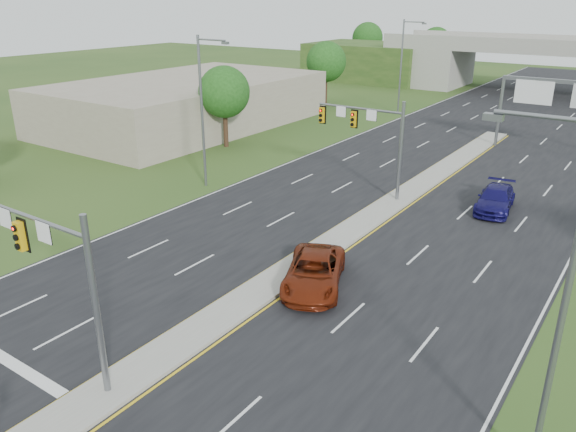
{
  "coord_description": "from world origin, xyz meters",
  "views": [
    {
      "loc": [
        14.85,
        -9.96,
        13.47
      ],
      "look_at": [
        -0.33,
        11.99,
        3.0
      ],
      "focal_mm": 35.0,
      "sensor_mm": 36.0,
      "label": 1
    }
  ],
  "objects_px": {
    "signal_mast_near": "(49,262)",
    "sign_gantry": "(566,97)",
    "car_far_b": "(495,199)",
    "signal_mast_far": "(371,131)",
    "overpass": "(559,71)",
    "car_far_a": "(314,272)"
  },
  "relations": [
    {
      "from": "overpass",
      "to": "car_far_b",
      "type": "xyz_separation_m",
      "value": [
        6.15,
        -52.87,
        -2.76
      ]
    },
    {
      "from": "car_far_b",
      "to": "sign_gantry",
      "type": "bearing_deg",
      "value": 80.68
    },
    {
      "from": "signal_mast_far",
      "to": "overpass",
      "type": "distance_m",
      "value": 55.13
    },
    {
      "from": "sign_gantry",
      "to": "overpass",
      "type": "bearing_deg",
      "value": 100.79
    },
    {
      "from": "sign_gantry",
      "to": "car_far_a",
      "type": "distance_m",
      "value": 34.48
    },
    {
      "from": "signal_mast_far",
      "to": "car_far_a",
      "type": "bearing_deg",
      "value": -73.42
    },
    {
      "from": "signal_mast_near",
      "to": "car_far_b",
      "type": "xyz_separation_m",
      "value": [
        8.41,
        27.2,
        -3.93
      ]
    },
    {
      "from": "signal_mast_near",
      "to": "overpass",
      "type": "relative_size",
      "value": 0.09
    },
    {
      "from": "signal_mast_far",
      "to": "sign_gantry",
      "type": "xyz_separation_m",
      "value": [
        8.95,
        19.99,
        0.51
      ]
    },
    {
      "from": "car_far_b",
      "to": "signal_mast_far",
      "type": "bearing_deg",
      "value": -172.91
    },
    {
      "from": "signal_mast_near",
      "to": "sign_gantry",
      "type": "distance_m",
      "value": 45.88
    },
    {
      "from": "signal_mast_far",
      "to": "car_far_b",
      "type": "bearing_deg",
      "value": 14.68
    },
    {
      "from": "sign_gantry",
      "to": "overpass",
      "type": "distance_m",
      "value": 35.75
    },
    {
      "from": "signal_mast_near",
      "to": "car_far_b",
      "type": "distance_m",
      "value": 28.74
    },
    {
      "from": "sign_gantry",
      "to": "signal_mast_far",
      "type": "bearing_deg",
      "value": -114.11
    },
    {
      "from": "sign_gantry",
      "to": "car_far_b",
      "type": "bearing_deg",
      "value": -91.73
    },
    {
      "from": "signal_mast_near",
      "to": "signal_mast_far",
      "type": "height_order",
      "value": "same"
    },
    {
      "from": "signal_mast_near",
      "to": "signal_mast_far",
      "type": "bearing_deg",
      "value": 90.0
    },
    {
      "from": "signal_mast_far",
      "to": "overpass",
      "type": "bearing_deg",
      "value": 87.65
    },
    {
      "from": "sign_gantry",
      "to": "car_far_b",
      "type": "distance_m",
      "value": 18.35
    },
    {
      "from": "signal_mast_far",
      "to": "sign_gantry",
      "type": "relative_size",
      "value": 0.6
    },
    {
      "from": "overpass",
      "to": "car_far_a",
      "type": "distance_m",
      "value": 69.01
    }
  ]
}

